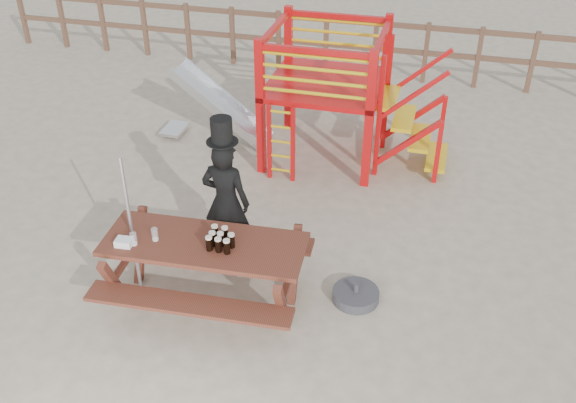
{
  "coord_description": "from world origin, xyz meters",
  "views": [
    {
      "loc": [
        1.98,
        -5.39,
        5.06
      ],
      "look_at": [
        0.34,
        0.8,
        0.85
      ],
      "focal_mm": 40.0,
      "sensor_mm": 36.0,
      "label": 1
    }
  ],
  "objects": [
    {
      "name": "playground_fort",
      "position": [
        0.12,
        3.58,
        1.07
      ],
      "size": [
        4.71,
        1.84,
        2.1
      ],
      "color": "red",
      "rests_on": "ground"
    },
    {
      "name": "empty_glasses",
      "position": [
        -0.95,
        -0.39,
        0.93
      ],
      "size": [
        0.26,
        0.21,
        0.15
      ],
      "color": "silver",
      "rests_on": "picnic_table"
    },
    {
      "name": "stout_pints",
      "position": [
        -0.14,
        -0.24,
        0.95
      ],
      "size": [
        0.3,
        0.29,
        0.17
      ],
      "color": "black",
      "rests_on": "picnic_table"
    },
    {
      "name": "picnic_table",
      "position": [
        -0.33,
        -0.22,
        0.54
      ],
      "size": [
        2.3,
        1.66,
        0.86
      ],
      "rotation": [
        0.0,
        0.0,
        0.06
      ],
      "color": "brown",
      "rests_on": "ground"
    },
    {
      "name": "paper_bag",
      "position": [
        -1.14,
        -0.49,
        0.9
      ],
      "size": [
        0.19,
        0.15,
        0.08
      ],
      "primitive_type": "cube",
      "rotation": [
        0.0,
        0.0,
        0.09
      ],
      "color": "white",
      "rests_on": "picnic_table"
    },
    {
      "name": "metal_pole",
      "position": [
        -1.18,
        -0.24,
        0.9
      ],
      "size": [
        0.04,
        0.04,
        1.81
      ],
      "primitive_type": "cylinder",
      "color": "#B2B2B7",
      "rests_on": "ground"
    },
    {
      "name": "parasol_base",
      "position": [
        1.3,
        0.25,
        0.06
      ],
      "size": [
        0.55,
        0.55,
        0.23
      ],
      "color": "#38383D",
      "rests_on": "ground"
    },
    {
      "name": "back_fence",
      "position": [
        0.0,
        7.0,
        0.74
      ],
      "size": [
        15.09,
        0.09,
        1.2
      ],
      "color": "brown",
      "rests_on": "ground"
    },
    {
      "name": "man_with_hat",
      "position": [
        -0.38,
        0.64,
        0.87
      ],
      "size": [
        0.62,
        0.43,
        1.94
      ],
      "rotation": [
        0.0,
        0.0,
        3.09
      ],
      "color": "black",
      "rests_on": "ground"
    },
    {
      "name": "ground",
      "position": [
        0.0,
        0.0,
        0.0
      ],
      "size": [
        60.0,
        60.0,
        0.0
      ],
      "primitive_type": "plane",
      "color": "#BFAC94",
      "rests_on": "ground"
    }
  ]
}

